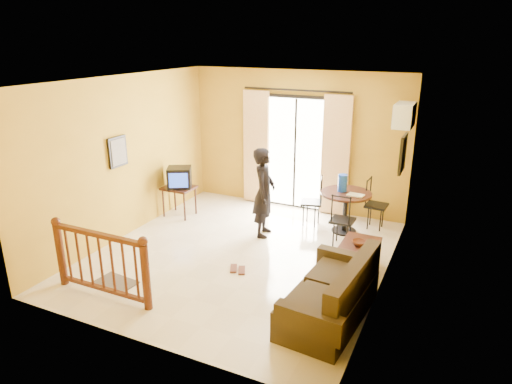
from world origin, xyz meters
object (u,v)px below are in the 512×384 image
at_px(television, 179,177).
at_px(dining_table, 346,201).
at_px(coffee_table, 358,255).
at_px(sofa, 333,297).
at_px(standing_person, 264,193).

xyz_separation_m(television, dining_table, (3.15, 0.61, -0.19)).
bearing_deg(coffee_table, sofa, -89.84).
distance_m(television, dining_table, 3.21).
height_order(dining_table, sofa, sofa).
bearing_deg(television, coffee_table, -40.56).
height_order(television, dining_table, television).
bearing_deg(dining_table, sofa, -78.22).
height_order(television, coffee_table, television).
xyz_separation_m(dining_table, standing_person, (-1.28, -0.74, 0.20)).
bearing_deg(sofa, standing_person, 137.85).
relative_size(television, dining_table, 0.64).
bearing_deg(sofa, dining_table, 106.96).
height_order(sofa, standing_person, standing_person).
relative_size(television, standing_person, 0.36).
distance_m(dining_table, standing_person, 1.49).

